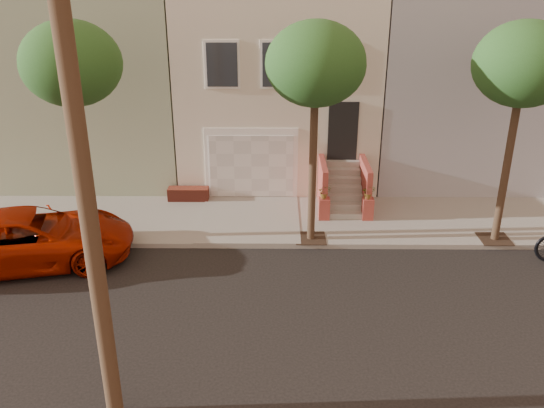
{
  "coord_description": "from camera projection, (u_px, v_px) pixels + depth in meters",
  "views": [
    {
      "loc": [
        -0.02,
        -11.32,
        7.7
      ],
      "look_at": [
        -0.15,
        3.0,
        1.64
      ],
      "focal_mm": 37.34,
      "sensor_mm": 36.0,
      "label": 1
    }
  ],
  "objects": [
    {
      "name": "pickup_truck",
      "position": [
        30.0,
        238.0,
        15.57
      ],
      "size": [
        6.0,
        3.78,
        1.54
      ],
      "primitive_type": "imported",
      "rotation": [
        0.0,
        0.0,
        1.8
      ],
      "color": "#9A1600",
      "rests_on": "ground"
    },
    {
      "name": "ground",
      "position": [
        277.0,
        317.0,
        13.43
      ],
      "size": [
        90.0,
        90.0,
        0.0
      ],
      "primitive_type": "plane",
      "color": "black",
      "rests_on": "ground"
    },
    {
      "name": "tree_left",
      "position": [
        71.0,
        65.0,
        15.02
      ],
      "size": [
        2.7,
        2.57,
        6.3
      ],
      "color": "#2D2116",
      "rests_on": "sidewalk"
    },
    {
      "name": "house_row",
      "position": [
        278.0,
        77.0,
        22.31
      ],
      "size": [
        33.1,
        11.7,
        7.0
      ],
      "color": "#BEB8A2",
      "rests_on": "sidewalk"
    },
    {
      "name": "tree_right",
      "position": [
        524.0,
        66.0,
        14.92
      ],
      "size": [
        2.7,
        2.57,
        6.3
      ],
      "color": "#2D2116",
      "rests_on": "sidewalk"
    },
    {
      "name": "tree_mid",
      "position": [
        316.0,
        65.0,
        14.96
      ],
      "size": [
        2.7,
        2.57,
        6.3
      ],
      "color": "#2D2116",
      "rests_on": "sidewalk"
    },
    {
      "name": "sidewalk",
      "position": [
        277.0,
        220.0,
        18.33
      ],
      "size": [
        40.0,
        3.7,
        0.15
      ],
      "primitive_type": "cube",
      "color": "gray",
      "rests_on": "ground"
    }
  ]
}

